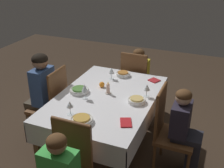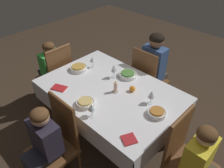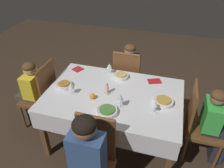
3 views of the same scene
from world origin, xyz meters
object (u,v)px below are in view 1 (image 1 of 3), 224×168
Objects in this scene: person_child_yellow at (139,76)px; bowl_west at (123,74)px; orange_fruit at (102,84)px; napkin_spare_side at (154,80)px; candle_centerpiece at (108,89)px; chair_north at (169,128)px; bowl_south at (79,90)px; napkin_red_folded at (126,123)px; bowl_north at (137,100)px; person_adult_denim at (40,91)px; wine_glass_south at (85,88)px; dining_table at (106,103)px; bowl_east at (82,120)px; chair_west at (135,81)px; wine_glass_east at (70,105)px; chair_south at (52,103)px; person_child_dark at (186,129)px; wine_glass_west at (111,71)px; wine_glass_north at (147,88)px.

person_child_yellow reaches higher than bowl_west.
napkin_spare_side is (-0.41, 0.53, -0.03)m from orange_fruit.
chair_north is at bearing 83.90° from candle_centerpiece.
napkin_red_folded is at bearing 61.11° from bowl_south.
person_adult_denim is at bearing -89.39° from bowl_north.
person_adult_denim is 0.74m from wine_glass_south.
chair_north is at bearing 89.61° from dining_table.
bowl_east is 1.24m from napkin_spare_side.
chair_west is 1.52m from wine_glass_east.
napkin_red_folded is at bearing 42.77° from dining_table.
wine_glass_south reaches higher than orange_fruit.
napkin_spare_side is at bearing 141.48° from wine_glass_south.
chair_south is at bearing -49.33° from bowl_west.
bowl_west is 0.42m from orange_fruit.
person_child_dark is 5.29× the size of napkin_red_folded.
wine_glass_west is (-0.46, -1.03, 0.31)m from person_child_dark.
wine_glass_east is at bearing 49.53° from chair_south.
bowl_south is 0.70m from bowl_west.
chair_west is 1.21m from chair_north.
person_adult_denim is at bearing -74.42° from orange_fruit.
chair_north is 0.80m from candle_centerpiece.
wine_glass_east reaches higher than orange_fruit.
person_adult_denim is (0.00, -1.63, 0.13)m from chair_north.
wine_glass_south is 0.29m from candle_centerpiece.
dining_table is 1.17m from person_child_yellow.
chair_west reaches higher than wine_glass_east.
wine_glass_north is at bearing 112.26° from dining_table.
bowl_south is at bearing -85.40° from dining_table.
wine_glass_north is (-0.18, 1.31, 0.21)m from person_adult_denim.
bowl_east is 1.18× the size of napkin_red_folded.
person_adult_denim is 0.90m from candle_centerpiece.
bowl_east and bowl_west have the same top height.
wine_glass_south is 0.94× the size of bowl_west.
chair_south reaches higher than orange_fruit.
wine_glass_west is (0.14, -0.10, 0.08)m from bowl_west.
person_adult_denim is at bearing -84.65° from candle_centerpiece.
chair_south is 0.81m from wine_glass_east.
person_adult_denim reaches higher than orange_fruit.
bowl_east is 1.52× the size of candle_centerpiece.
dining_table is at bearing 90.70° from chair_south.
candle_centerpiece is (-0.20, 0.19, -0.07)m from wine_glass_south.
dining_table is at bearing 159.81° from wine_glass_east.
chair_west is 0.65m from wine_glass_west.
bowl_west is (-1.17, -0.01, 0.00)m from bowl_east.
bowl_east is at bearing 6.56° from wine_glass_west.
candle_centerpiece reaches higher than bowl_north.
chair_south and chair_north have the same top height.
person_child_dark reaches higher than bowl_south.
person_adult_denim is 7.73× the size of wine_glass_east.
wine_glass_north is at bearing 115.36° from chair_west.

